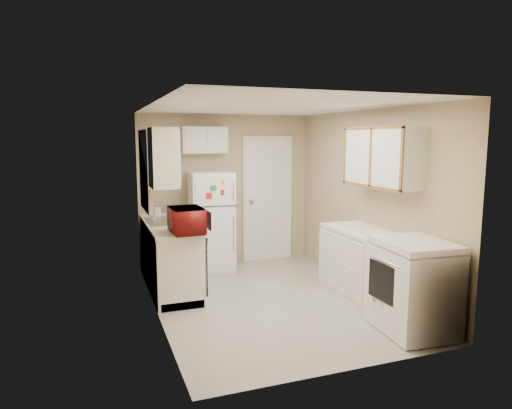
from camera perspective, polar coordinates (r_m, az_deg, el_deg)
name	(u,v)px	position (r m, az deg, el deg)	size (l,w,h in m)	color
floor	(269,299)	(5.91, 1.70, -11.78)	(3.80, 3.80, 0.00)	#BBB7B0
ceiling	(270,107)	(5.56, 1.81, 12.14)	(3.80, 3.80, 0.00)	white
wall_left	(155,212)	(5.26, -12.57, -0.95)	(3.80, 3.80, 0.00)	tan
wall_right	(367,201)	(6.26, 13.74, 0.47)	(3.80, 3.80, 0.00)	tan
wall_back	(226,190)	(7.39, -3.72, 1.85)	(2.80, 2.80, 0.00)	tan
wall_front	(353,237)	(3.94, 12.08, -4.00)	(2.80, 2.80, 0.00)	tan
left_counter	(170,256)	(6.33, -10.73, -6.29)	(0.60, 1.80, 0.90)	silver
dishwasher	(201,262)	(5.80, -6.91, -7.13)	(0.03, 0.58, 0.72)	black
sink	(167,224)	(6.38, -11.05, -2.40)	(0.54, 0.74, 0.16)	gray
microwave	(187,221)	(5.51, -8.64, -2.01)	(0.30, 0.55, 0.37)	maroon
soap_bottle	(158,209)	(6.83, -12.15, -0.54)	(0.08, 0.08, 0.17)	silver
window_blinds	(146,171)	(6.25, -13.59, 4.15)	(0.10, 0.98, 1.08)	silver
upper_cabinet_left	(163,158)	(5.44, -11.50, 5.74)	(0.30, 0.45, 0.70)	silver
refrigerator	(211,222)	(6.98, -5.62, -2.18)	(0.63, 0.61, 1.52)	white
cabinet_over_fridge	(204,140)	(7.10, -6.57, 8.02)	(0.70, 0.30, 0.40)	silver
interior_door	(267,199)	(7.60, 1.45, 0.67)	(0.86, 0.06, 2.08)	white
right_counter	(382,274)	(5.60, 15.47, -8.35)	(0.60, 2.00, 0.90)	silver
stove	(413,286)	(5.11, 19.08, -9.63)	(0.66, 0.81, 0.99)	white
upper_cabinet_right	(382,157)	(5.71, 15.48, 5.72)	(0.30, 1.20, 0.70)	silver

